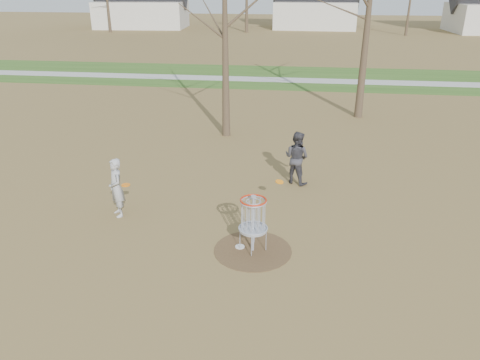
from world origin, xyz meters
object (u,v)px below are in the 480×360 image
player_standing (116,188)px  disc_grounded (240,247)px  disc_golf_basket (253,215)px  player_throwing (297,158)px

player_standing → disc_grounded: 3.68m
player_standing → disc_golf_basket: size_ratio=1.16×
disc_grounded → disc_golf_basket: 0.95m
player_throwing → disc_grounded: size_ratio=7.40×
player_standing → player_throwing: player_throwing is taller
player_throwing → player_standing: bearing=60.2°
player_standing → disc_golf_basket: player_standing is taller
player_throwing → disc_golf_basket: 4.17m
player_standing → disc_golf_basket: 3.93m
player_throwing → disc_golf_basket: player_throwing is taller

